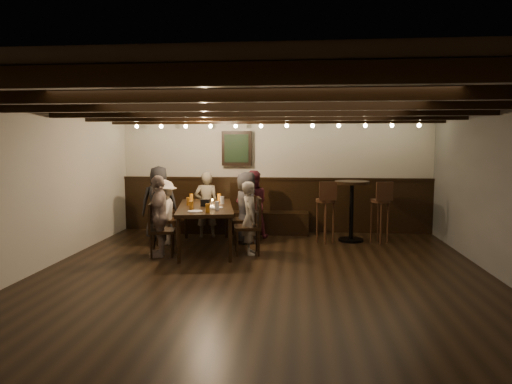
# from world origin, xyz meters

# --- Properties ---
(room) EXTENTS (7.00, 7.00, 7.00)m
(room) POSITION_xyz_m (-0.29, 2.21, 1.07)
(room) COLOR black
(room) RESTS_ON ground
(dining_table) EXTENTS (1.28, 2.18, 0.77)m
(dining_table) POSITION_xyz_m (-1.13, 1.71, 0.70)
(dining_table) COLOR black
(dining_table) RESTS_ON floor
(chair_left_near) EXTENTS (0.50, 0.50, 0.93)m
(chair_left_near) POSITION_xyz_m (-1.92, 2.01, 0.29)
(chair_left_near) COLOR black
(chair_left_near) RESTS_ON floor
(chair_left_far) EXTENTS (0.47, 0.47, 0.88)m
(chair_left_far) POSITION_xyz_m (-1.75, 1.13, 0.27)
(chair_left_far) COLOR black
(chair_left_far) RESTS_ON floor
(chair_right_near) EXTENTS (0.48, 0.48, 0.91)m
(chair_right_near) POSITION_xyz_m (-0.50, 2.28, 0.28)
(chair_right_near) COLOR black
(chair_right_near) RESTS_ON floor
(chair_right_far) EXTENTS (0.51, 0.51, 0.95)m
(chair_right_far) POSITION_xyz_m (-0.34, 1.40, 0.29)
(chair_right_far) COLOR black
(chair_right_far) RESTS_ON floor
(person_bench_left) EXTENTS (0.77, 0.57, 1.42)m
(person_bench_left) POSITION_xyz_m (-2.18, 2.42, 0.71)
(person_bench_left) COLOR #242326
(person_bench_left) RESTS_ON floor
(person_bench_centre) EXTENTS (0.52, 0.39, 1.30)m
(person_bench_centre) POSITION_xyz_m (-1.32, 2.74, 0.65)
(person_bench_centre) COLOR slate
(person_bench_centre) RESTS_ON floor
(person_bench_right) EXTENTS (0.73, 0.61, 1.33)m
(person_bench_right) POSITION_xyz_m (-0.41, 2.76, 0.66)
(person_bench_right) COLOR maroon
(person_bench_right) RESTS_ON floor
(person_left_near) EXTENTS (0.58, 0.84, 1.19)m
(person_left_near) POSITION_xyz_m (-1.95, 2.01, 0.60)
(person_left_near) COLOR #B9AD9C
(person_left_near) RESTS_ON floor
(person_left_far) EXTENTS (0.47, 0.83, 1.34)m
(person_left_far) POSITION_xyz_m (-1.78, 1.12, 0.67)
(person_left_far) COLOR gray
(person_left_far) RESTS_ON floor
(person_right_near) EXTENTS (0.54, 0.72, 1.33)m
(person_right_near) POSITION_xyz_m (-0.47, 2.29, 0.66)
(person_right_near) COLOR #2C2B2E
(person_right_near) RESTS_ON floor
(person_right_far) EXTENTS (0.37, 0.49, 1.22)m
(person_right_far) POSITION_xyz_m (-0.31, 1.40, 0.61)
(person_right_far) COLOR gray
(person_right_far) RESTS_ON floor
(pint_a) EXTENTS (0.07, 0.07, 0.14)m
(pint_a) POSITION_xyz_m (-1.53, 2.34, 0.84)
(pint_a) COLOR #BF7219
(pint_a) RESTS_ON dining_table
(pint_b) EXTENTS (0.07, 0.07, 0.14)m
(pint_b) POSITION_xyz_m (-1.00, 2.39, 0.84)
(pint_b) COLOR #BF7219
(pint_b) RESTS_ON dining_table
(pint_c) EXTENTS (0.07, 0.07, 0.14)m
(pint_c) POSITION_xyz_m (-1.44, 1.75, 0.84)
(pint_c) COLOR #BF7219
(pint_c) RESTS_ON dining_table
(pint_d) EXTENTS (0.07, 0.07, 0.14)m
(pint_d) POSITION_xyz_m (-0.87, 1.96, 0.84)
(pint_d) COLOR silver
(pint_d) RESTS_ON dining_table
(pint_e) EXTENTS (0.07, 0.07, 0.14)m
(pint_e) POSITION_xyz_m (-1.26, 1.22, 0.84)
(pint_e) COLOR #BF7219
(pint_e) RESTS_ON dining_table
(pint_f) EXTENTS (0.07, 0.07, 0.14)m
(pint_f) POSITION_xyz_m (-0.83, 1.20, 0.84)
(pint_f) COLOR silver
(pint_f) RESTS_ON dining_table
(pint_g) EXTENTS (0.07, 0.07, 0.14)m
(pint_g) POSITION_xyz_m (-0.93, 0.93, 0.84)
(pint_g) COLOR #BF7219
(pint_g) RESTS_ON dining_table
(plate_near) EXTENTS (0.24, 0.24, 0.01)m
(plate_near) POSITION_xyz_m (-1.14, 0.99, 0.77)
(plate_near) COLOR white
(plate_near) RESTS_ON dining_table
(plate_far) EXTENTS (0.24, 0.24, 0.01)m
(plate_far) POSITION_xyz_m (-0.89, 1.44, 0.77)
(plate_far) COLOR white
(plate_far) RESTS_ON dining_table
(condiment_caddy) EXTENTS (0.15, 0.10, 0.12)m
(condiment_caddy) POSITION_xyz_m (-1.12, 1.66, 0.83)
(condiment_caddy) COLOR black
(condiment_caddy) RESTS_ON dining_table
(candle) EXTENTS (0.05, 0.05, 0.05)m
(candle) POSITION_xyz_m (-1.06, 2.02, 0.79)
(candle) COLOR beige
(candle) RESTS_ON dining_table
(high_top_table) EXTENTS (0.65, 0.65, 1.15)m
(high_top_table) POSITION_xyz_m (1.49, 2.61, 0.75)
(high_top_table) COLOR black
(high_top_table) RESTS_ON floor
(bar_stool_left) EXTENTS (0.38, 0.40, 1.16)m
(bar_stool_left) POSITION_xyz_m (1.00, 2.40, 0.43)
(bar_stool_left) COLOR #361E11
(bar_stool_left) RESTS_ON floor
(bar_stool_right) EXTENTS (0.39, 0.41, 1.16)m
(bar_stool_right) POSITION_xyz_m (2.00, 2.45, 0.43)
(bar_stool_right) COLOR #361E11
(bar_stool_right) RESTS_ON floor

